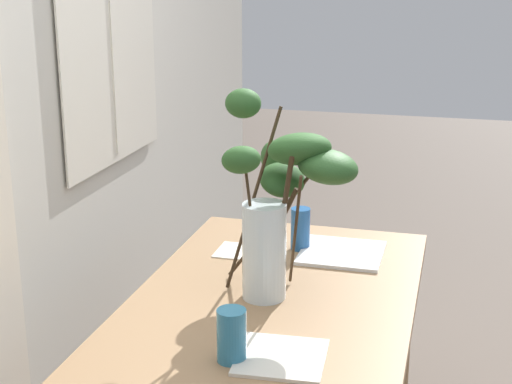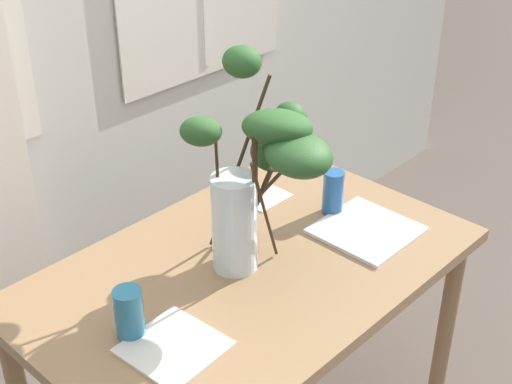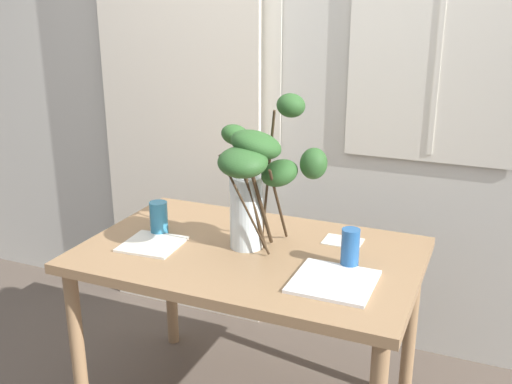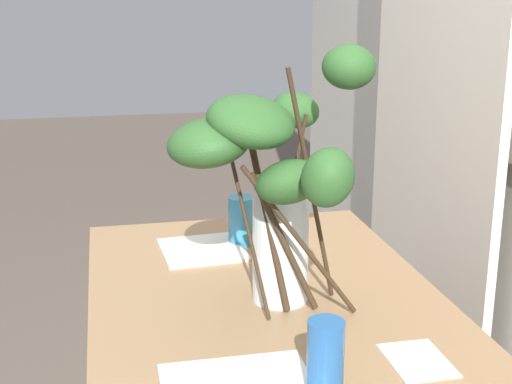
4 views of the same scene
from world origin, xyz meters
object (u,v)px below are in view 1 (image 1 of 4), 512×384
dining_table (275,321)px  vase_with_branches (282,193)px  drinking_glass_blue_right (300,229)px  drinking_glass_blue_left (232,335)px  plate_square_right (342,253)px  plate_square_left (281,357)px

dining_table → vase_with_branches: vase_with_branches is taller
drinking_glass_blue_right → drinking_glass_blue_left: bearing=179.7°
drinking_glass_blue_left → plate_square_right: bearing=-10.9°
plate_square_left → plate_square_right: bearing=-2.6°
dining_table → plate_square_right: size_ratio=4.71×
dining_table → drinking_glass_blue_right: bearing=0.8°
dining_table → plate_square_right: plate_square_right is taller
drinking_glass_blue_right → plate_square_left: size_ratio=0.67×
dining_table → drinking_glass_blue_left: drinking_glass_blue_left is taller
vase_with_branches → drinking_glass_blue_right: bearing=2.4°
dining_table → plate_square_left: (-0.38, -0.11, 0.09)m
drinking_glass_blue_right → plate_square_right: size_ratio=0.53×
drinking_glass_blue_left → drinking_glass_blue_right: bearing=-0.3°
dining_table → drinking_glass_blue_left: bearing=178.7°
drinking_glass_blue_right → plate_square_left: drinking_glass_blue_right is taller
drinking_glass_blue_left → plate_square_left: drinking_glass_blue_left is taller
drinking_glass_blue_left → plate_square_right: (0.80, -0.15, -0.06)m
dining_table → drinking_glass_blue_right: size_ratio=8.82×
vase_with_branches → plate_square_right: 0.48m
plate_square_left → plate_square_right: size_ratio=0.80×
dining_table → plate_square_left: size_ratio=5.88×
plate_square_left → drinking_glass_blue_right: bearing=8.4°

